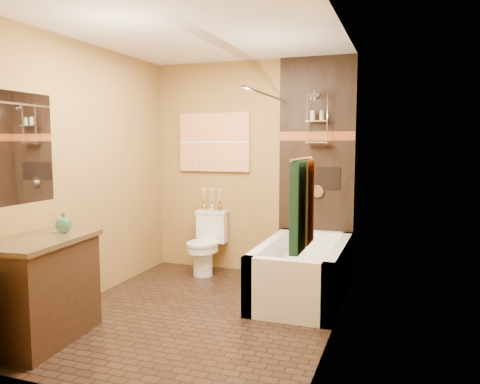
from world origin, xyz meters
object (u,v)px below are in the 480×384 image
at_px(bathtub, 303,275).
at_px(vanity, 39,289).
at_px(toilet, 207,243).
at_px(sunset_painting, 214,142).

distance_m(bathtub, vanity, 2.44).
xyz_separation_m(toilet, vanity, (-0.46, -2.19, 0.04)).
height_order(sunset_painting, bathtub, sunset_painting).
bearing_deg(sunset_painting, toilet, -90.00).
distance_m(bathtub, toilet, 1.36).
distance_m(sunset_painting, vanity, 2.73).
distance_m(sunset_painting, toilet, 1.21).
height_order(bathtub, vanity, vanity).
relative_size(toilet, vanity, 0.76).
bearing_deg(sunset_painting, bathtub, -29.90).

